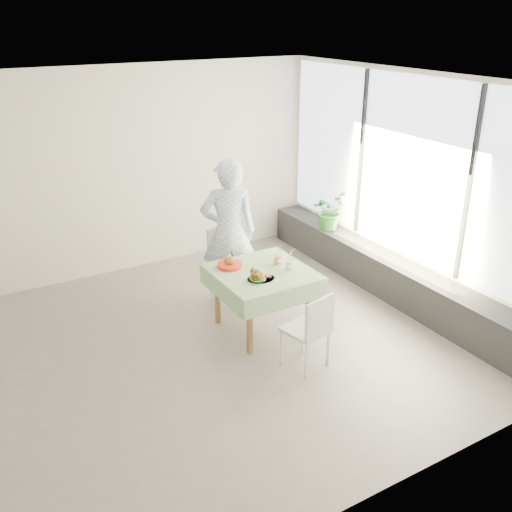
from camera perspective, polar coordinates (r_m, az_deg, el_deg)
floor at (r=6.31m, az=-6.34°, el=-9.62°), size 6.00×6.00×0.00m
ceiling at (r=5.33m, az=-7.72°, el=16.49°), size 6.00×6.00×0.00m
wall_back at (r=7.92m, az=-14.37°, el=7.90°), size 6.00×0.02×2.80m
wall_front at (r=3.74m, az=8.97°, el=-9.69°), size 6.00×0.02×2.80m
wall_right at (r=7.31m, az=15.18°, el=6.54°), size 0.02×5.00×2.80m
window_pane at (r=7.23m, az=15.22°, el=8.40°), size 0.01×4.80×2.18m
window_ledge at (r=7.58m, az=13.20°, el=-1.98°), size 0.40×4.80×0.50m
cafe_table at (r=6.49m, az=0.61°, el=-3.76°), size 1.04×1.04×0.74m
chair_far at (r=7.26m, az=-2.45°, el=-2.18°), size 0.53×0.53×0.94m
chair_near at (r=5.96m, az=5.01°, el=-8.75°), size 0.48×0.48×0.85m
diner at (r=6.95m, az=-2.76°, el=2.34°), size 0.79×0.66×1.86m
main_dish at (r=6.12m, az=0.32°, el=-2.02°), size 0.32×0.32×0.17m
juice_cup_orange at (r=6.52m, az=2.18°, el=-0.33°), size 0.09×0.09×0.26m
juice_cup_lemonade at (r=6.39m, az=3.43°, el=-0.81°), size 0.10×0.10×0.28m
second_dish at (r=6.45m, az=-2.67°, el=-0.80°), size 0.28×0.28×0.13m
potted_plant at (r=8.27m, az=7.31°, el=4.55°), size 0.64×0.61×0.55m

